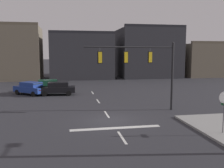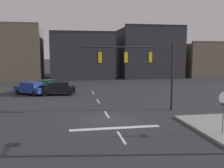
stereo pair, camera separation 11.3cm
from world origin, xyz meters
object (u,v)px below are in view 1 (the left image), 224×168
Objects in this scene: signal_mast_near_side at (145,63)px; stop_sign at (224,102)px; car_lot_nearside at (58,88)px; car_lot_middle at (31,88)px; car_lot_farside at (49,85)px.

signal_mast_near_side reaches higher than stop_sign.
car_lot_middle is at bearing 165.68° from car_lot_nearside.
signal_mast_near_side reaches higher than car_lot_middle.
signal_mast_near_side is at bearing -53.35° from car_lot_nearside.
signal_mast_near_side is 2.90× the size of stop_sign.
car_lot_nearside is 3.36m from car_lot_farside.
stop_sign is 0.63× the size of car_lot_middle.
signal_mast_near_side is 1.82× the size of car_lot_middle.
car_lot_middle is at bearing 134.43° from signal_mast_near_side.
car_lot_middle is 0.98× the size of car_lot_farside.
car_lot_nearside is (-7.89, 10.60, -3.51)m from signal_mast_near_side.
stop_sign is at bearing -52.33° from car_lot_middle.
car_lot_farside is (-1.28, 3.10, 0.00)m from car_lot_nearside.
car_lot_nearside is at bearing 126.65° from signal_mast_near_side.
signal_mast_near_side is 16.86m from car_lot_farside.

